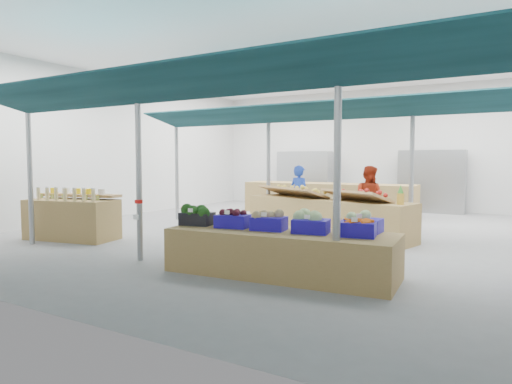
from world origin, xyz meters
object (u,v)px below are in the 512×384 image
fruit_counter (327,218)px  vendor_right (369,199)px  vendor_left (299,196)px  veg_counter (280,253)px  bottle_shelf (73,218)px

fruit_counter → vendor_right: 1.30m
vendor_left → vendor_right: same height
veg_counter → vendor_right: 4.70m
vendor_right → vendor_left: bearing=13.6°
veg_counter → fruit_counter: fruit_counter is taller
bottle_shelf → fruit_counter: size_ratio=0.53×
fruit_counter → vendor_right: size_ratio=2.50×
vendor_left → veg_counter: bearing=125.5°
bottle_shelf → vendor_right: (5.19, 4.20, 0.32)m
vendor_left → fruit_counter: bearing=151.1°
veg_counter → fruit_counter: (-0.68, 3.58, 0.09)m
bottle_shelf → vendor_right: bearing=27.7°
fruit_counter → vendor_left: 1.67m
vendor_left → vendor_right: bearing=-166.4°
bottle_shelf → vendor_left: bearing=39.8°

